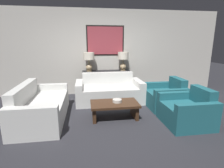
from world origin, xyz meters
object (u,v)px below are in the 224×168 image
(console_table, at_px, (106,83))
(couch_by_back_wall, at_px, (109,92))
(table_lamp_right, at_px, (123,58))
(decorative_bowl, at_px, (117,101))
(table_lamp_left, at_px, (89,59))
(coffee_table, at_px, (114,107))
(couch_by_side, at_px, (41,107))
(armchair_near_camera, at_px, (187,111))
(armchair_near_back_wall, at_px, (165,97))

(console_table, distance_m, couch_by_back_wall, 0.69)
(table_lamp_right, relative_size, decorative_bowl, 2.84)
(table_lamp_right, xyz_separation_m, couch_by_back_wall, (-0.54, -0.68, -0.88))
(table_lamp_left, height_order, decorative_bowl, table_lamp_left)
(decorative_bowl, bearing_deg, table_lamp_left, 107.33)
(table_lamp_right, relative_size, couch_by_back_wall, 0.31)
(coffee_table, distance_m, decorative_bowl, 0.15)
(couch_by_side, bearing_deg, armchair_near_camera, -12.38)
(table_lamp_right, relative_size, armchair_near_back_wall, 0.63)
(decorative_bowl, xyz_separation_m, armchair_near_camera, (1.36, -0.52, -0.12))
(console_table, bearing_deg, coffee_table, -91.25)
(console_table, xyz_separation_m, armchair_near_back_wall, (1.38, -1.32, -0.12))
(decorative_bowl, bearing_deg, table_lamp_right, 74.12)
(table_lamp_right, height_order, couch_by_side, table_lamp_right)
(coffee_table, height_order, armchair_near_back_wall, armchair_near_back_wall)
(console_table, height_order, couch_by_side, couch_by_side)
(console_table, relative_size, coffee_table, 1.43)
(console_table, distance_m, table_lamp_right, 0.94)
(console_table, xyz_separation_m, table_lamp_right, (0.54, 0.00, 0.77))
(armchair_near_back_wall, bearing_deg, console_table, 136.30)
(coffee_table, height_order, armchair_near_camera, armchair_near_camera)
(console_table, bearing_deg, armchair_near_back_wall, -43.70)
(coffee_table, bearing_deg, table_lamp_left, 105.23)
(table_lamp_left, distance_m, couch_by_back_wall, 1.23)
(couch_by_side, distance_m, armchair_near_camera, 3.08)
(table_lamp_right, bearing_deg, table_lamp_left, 180.00)
(console_table, relative_size, couch_by_side, 0.81)
(couch_by_side, height_order, coffee_table, couch_by_side)
(decorative_bowl, bearing_deg, armchair_near_camera, -21.05)
(armchair_near_camera, bearing_deg, couch_by_back_wall, 130.21)
(couch_by_back_wall, xyz_separation_m, armchair_near_back_wall, (1.38, -0.64, -0.01))
(console_table, bearing_deg, couch_by_side, -134.35)
(armchair_near_camera, bearing_deg, decorative_bowl, 158.95)
(couch_by_side, bearing_deg, console_table, 45.65)
(console_table, height_order, decorative_bowl, console_table)
(table_lamp_right, height_order, coffee_table, table_lamp_right)
(table_lamp_right, height_order, couch_by_back_wall, table_lamp_right)
(table_lamp_left, bearing_deg, couch_by_side, -123.21)
(table_lamp_right, bearing_deg, armchair_near_camera, -69.87)
(table_lamp_left, xyz_separation_m, armchair_near_camera, (1.92, -2.32, -0.88))
(decorative_bowl, height_order, armchair_near_camera, armchair_near_camera)
(table_lamp_left, xyz_separation_m, couch_by_side, (-1.09, -1.66, -0.88))
(table_lamp_left, relative_size, coffee_table, 0.55)
(armchair_near_back_wall, bearing_deg, armchair_near_camera, -90.00)
(couch_by_side, bearing_deg, table_lamp_right, 37.56)
(couch_by_side, distance_m, coffee_table, 1.59)
(table_lamp_left, distance_m, coffee_table, 2.09)
(table_lamp_left, relative_size, couch_by_back_wall, 0.31)
(couch_by_side, relative_size, coffee_table, 1.77)
(console_table, height_order, table_lamp_left, table_lamp_left)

